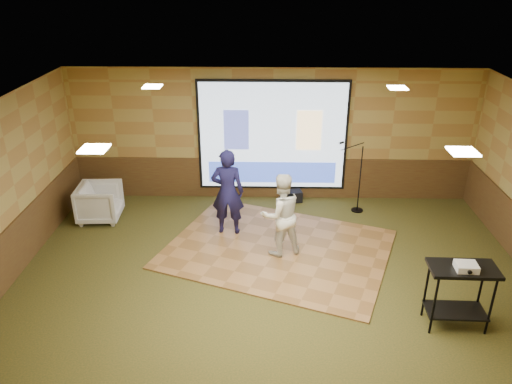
{
  "coord_description": "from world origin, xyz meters",
  "views": [
    {
      "loc": [
        -0.13,
        -7.11,
        5.01
      ],
      "look_at": [
        -0.31,
        0.92,
        1.3
      ],
      "focal_mm": 35.0,
      "sensor_mm": 36.0,
      "label": 1
    }
  ],
  "objects_px": {
    "projector_screen": "(272,137)",
    "projector": "(466,267)",
    "player_left": "(228,192)",
    "duffel_bag": "(293,196)",
    "av_table": "(460,284)",
    "mic_stand": "(356,190)",
    "dance_floor": "(278,249)",
    "banquet_chair": "(100,202)",
    "player_right": "(281,215)"
  },
  "relations": [
    {
      "from": "duffel_bag",
      "to": "dance_floor",
      "type": "bearing_deg",
      "value": -100.05
    },
    {
      "from": "projector_screen",
      "to": "duffel_bag",
      "type": "height_order",
      "value": "projector_screen"
    },
    {
      "from": "projector_screen",
      "to": "dance_floor",
      "type": "bearing_deg",
      "value": -87.48
    },
    {
      "from": "player_left",
      "to": "av_table",
      "type": "xyz_separation_m",
      "value": [
        3.61,
        -2.75,
        -0.18
      ]
    },
    {
      "from": "av_table",
      "to": "projector",
      "type": "xyz_separation_m",
      "value": [
        0.0,
        -0.06,
        0.35
      ]
    },
    {
      "from": "av_table",
      "to": "mic_stand",
      "type": "distance_m",
      "value": 3.91
    },
    {
      "from": "player_left",
      "to": "av_table",
      "type": "height_order",
      "value": "player_left"
    },
    {
      "from": "projector_screen",
      "to": "duffel_bag",
      "type": "relative_size",
      "value": 8.2
    },
    {
      "from": "projector_screen",
      "to": "player_right",
      "type": "bearing_deg",
      "value": -86.71
    },
    {
      "from": "projector_screen",
      "to": "dance_floor",
      "type": "relative_size",
      "value": 0.82
    },
    {
      "from": "mic_stand",
      "to": "player_right",
      "type": "bearing_deg",
      "value": -113.95
    },
    {
      "from": "banquet_chair",
      "to": "projector",
      "type": "bearing_deg",
      "value": -120.76
    },
    {
      "from": "projector",
      "to": "av_table",
      "type": "bearing_deg",
      "value": 94.43
    },
    {
      "from": "player_left",
      "to": "projector",
      "type": "height_order",
      "value": "player_left"
    },
    {
      "from": "banquet_chair",
      "to": "duffel_bag",
      "type": "height_order",
      "value": "banquet_chair"
    },
    {
      "from": "dance_floor",
      "to": "projector",
      "type": "bearing_deg",
      "value": -39.66
    },
    {
      "from": "player_left",
      "to": "banquet_chair",
      "type": "bearing_deg",
      "value": -8.56
    },
    {
      "from": "dance_floor",
      "to": "mic_stand",
      "type": "height_order",
      "value": "mic_stand"
    },
    {
      "from": "player_right",
      "to": "dance_floor",
      "type": "bearing_deg",
      "value": -95.29
    },
    {
      "from": "dance_floor",
      "to": "mic_stand",
      "type": "xyz_separation_m",
      "value": [
        1.73,
        1.69,
        0.48
      ]
    },
    {
      "from": "duffel_bag",
      "to": "banquet_chair",
      "type": "bearing_deg",
      "value": -166.78
    },
    {
      "from": "banquet_chair",
      "to": "duffel_bag",
      "type": "relative_size",
      "value": 2.14
    },
    {
      "from": "player_left",
      "to": "player_right",
      "type": "bearing_deg",
      "value": 144.92
    },
    {
      "from": "mic_stand",
      "to": "banquet_chair",
      "type": "distance_m",
      "value": 5.5
    },
    {
      "from": "projector_screen",
      "to": "banquet_chair",
      "type": "height_order",
      "value": "projector_screen"
    },
    {
      "from": "player_left",
      "to": "banquet_chair",
      "type": "xyz_separation_m",
      "value": [
        -2.76,
        0.53,
        -0.52
      ]
    },
    {
      "from": "projector_screen",
      "to": "projector",
      "type": "xyz_separation_m",
      "value": [
        2.73,
        -4.5,
        -0.4
      ]
    },
    {
      "from": "projector_screen",
      "to": "mic_stand",
      "type": "relative_size",
      "value": 2.05
    },
    {
      "from": "player_right",
      "to": "av_table",
      "type": "distance_m",
      "value": 3.24
    },
    {
      "from": "duffel_bag",
      "to": "av_table",
      "type": "bearing_deg",
      "value": -62.15
    },
    {
      "from": "player_right",
      "to": "av_table",
      "type": "relative_size",
      "value": 1.56
    },
    {
      "from": "dance_floor",
      "to": "projector",
      "type": "height_order",
      "value": "projector"
    },
    {
      "from": "player_left",
      "to": "mic_stand",
      "type": "relative_size",
      "value": 1.09
    },
    {
      "from": "banquet_chair",
      "to": "player_left",
      "type": "bearing_deg",
      "value": -104.01
    },
    {
      "from": "dance_floor",
      "to": "banquet_chair",
      "type": "bearing_deg",
      "value": 162.7
    },
    {
      "from": "dance_floor",
      "to": "av_table",
      "type": "relative_size",
      "value": 3.95
    },
    {
      "from": "player_left",
      "to": "duffel_bag",
      "type": "bearing_deg",
      "value": -129.9
    },
    {
      "from": "player_left",
      "to": "av_table",
      "type": "relative_size",
      "value": 1.72
    },
    {
      "from": "player_right",
      "to": "banquet_chair",
      "type": "height_order",
      "value": "player_right"
    },
    {
      "from": "player_left",
      "to": "av_table",
      "type": "distance_m",
      "value": 4.54
    },
    {
      "from": "player_left",
      "to": "mic_stand",
      "type": "distance_m",
      "value": 2.95
    },
    {
      "from": "mic_stand",
      "to": "duffel_bag",
      "type": "distance_m",
      "value": 1.47
    },
    {
      "from": "dance_floor",
      "to": "mic_stand",
      "type": "bearing_deg",
      "value": 44.31
    },
    {
      "from": "projector_screen",
      "to": "player_left",
      "type": "relative_size",
      "value": 1.88
    },
    {
      "from": "player_left",
      "to": "av_table",
      "type": "bearing_deg",
      "value": 145.12
    },
    {
      "from": "player_right",
      "to": "projector",
      "type": "height_order",
      "value": "player_right"
    },
    {
      "from": "projector_screen",
      "to": "player_left",
      "type": "distance_m",
      "value": 1.99
    },
    {
      "from": "projector",
      "to": "banquet_chair",
      "type": "bearing_deg",
      "value": 154.98
    },
    {
      "from": "projector_screen",
      "to": "player_right",
      "type": "height_order",
      "value": "projector_screen"
    },
    {
      "from": "projector",
      "to": "duffel_bag",
      "type": "xyz_separation_m",
      "value": [
        -2.25,
        4.31,
        -0.95
      ]
    }
  ]
}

